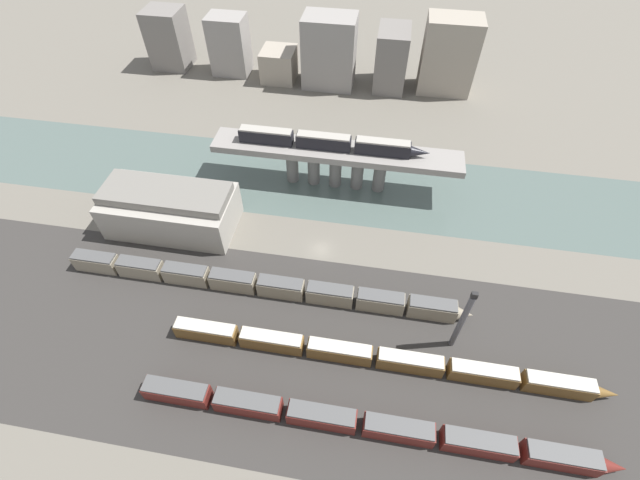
{
  "coord_description": "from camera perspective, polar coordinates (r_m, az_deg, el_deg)",
  "views": [
    {
      "loc": [
        9.73,
        -59.32,
        72.17
      ],
      "look_at": [
        0.0,
        -0.97,
        4.34
      ],
      "focal_mm": 24.0,
      "sensor_mm": 36.0,
      "label": 1
    }
  ],
  "objects": [
    {
      "name": "warehouse_building",
      "position": [
        101.05,
        -19.29,
        3.97
      ],
      "size": [
        28.18,
        14.14,
        10.63
      ],
      "color": "#9E998E",
      "rests_on": "ground"
    },
    {
      "name": "signal_tower",
      "position": [
        78.15,
        18.39,
        -10.22
      ],
      "size": [
        1.03,
        1.03,
        16.51
      ],
      "color": "#4C4C51",
      "rests_on": "ground"
    },
    {
      "name": "ground_plane",
      "position": [
        93.93,
        0.1,
        -1.3
      ],
      "size": [
        400.0,
        400.0,
        0.0
      ],
      "primitive_type": "plane",
      "color": "#666056"
    },
    {
      "name": "city_block_left",
      "position": [
        155.78,
        -11.98,
        24.09
      ],
      "size": [
        11.85,
        9.18,
        18.22
      ],
      "primitive_type": "cube",
      "color": "gray",
      "rests_on": "ground"
    },
    {
      "name": "city_block_right",
      "position": [
        144.97,
        1.24,
        23.8
      ],
      "size": [
        16.06,
        11.26,
        21.35
      ],
      "primitive_type": "cube",
      "color": "gray",
      "rests_on": "ground"
    },
    {
      "name": "bridge",
      "position": [
        103.98,
        2.13,
        10.89
      ],
      "size": [
        59.17,
        8.14,
        10.84
      ],
      "color": "gray",
      "rests_on": "ground"
    },
    {
      "name": "train_yard_near",
      "position": [
        74.3,
        6.54,
        -23.25
      ],
      "size": [
        76.36,
        3.05,
        3.63
      ],
      "color": "#5B1E19",
      "rests_on": "ground"
    },
    {
      "name": "train_yard_mid",
      "position": [
        78.84,
        8.24,
        -15.3
      ],
      "size": [
        77.69,
        2.64,
        3.62
      ],
      "color": "brown",
      "rests_on": "ground"
    },
    {
      "name": "train_on_bridge",
      "position": [
        101.5,
        1.37,
        12.92
      ],
      "size": [
        44.55,
        2.74,
        3.48
      ],
      "color": "black",
      "rests_on": "bridge"
    },
    {
      "name": "railbed_yard",
      "position": [
        80.94,
        -2.77,
        -14.28
      ],
      "size": [
        280.0,
        42.0,
        0.01
      ],
      "primitive_type": "cube",
      "color": "#33302D",
      "rests_on": "ground"
    },
    {
      "name": "city_block_center",
      "position": [
        151.1,
        -5.47,
        22.26
      ],
      "size": [
        10.68,
        11.07,
        9.74
      ],
      "primitive_type": "cube",
      "color": "gray",
      "rests_on": "ground"
    },
    {
      "name": "city_block_far_left",
      "position": [
        164.93,
        -19.54,
        23.99
      ],
      "size": [
        11.79,
        11.03,
        18.44
      ],
      "primitive_type": "cube",
      "color": "slate",
      "rests_on": "ground"
    },
    {
      "name": "city_block_tall",
      "position": [
        147.0,
        16.78,
        22.49
      ],
      "size": [
        16.07,
        10.82,
        22.25
      ],
      "primitive_type": "cube",
      "color": "gray",
      "rests_on": "ground"
    },
    {
      "name": "city_block_far_right",
      "position": [
        146.46,
        9.5,
        22.76
      ],
      "size": [
        9.58,
        14.66,
        18.02
      ],
      "primitive_type": "cube",
      "color": "slate",
      "rests_on": "ground"
    },
    {
      "name": "train_yard_far",
      "position": [
        86.53,
        -7.76,
        -5.95
      ],
      "size": [
        81.44,
        3.01,
        4.08
      ],
      "color": "gray",
      "rests_on": "ground"
    },
    {
      "name": "river_water",
      "position": [
        109.2,
        2.0,
        7.51
      ],
      "size": [
        320.0,
        27.06,
        0.01
      ],
      "primitive_type": "cube",
      "color": "#4C5B56",
      "rests_on": "ground"
    }
  ]
}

